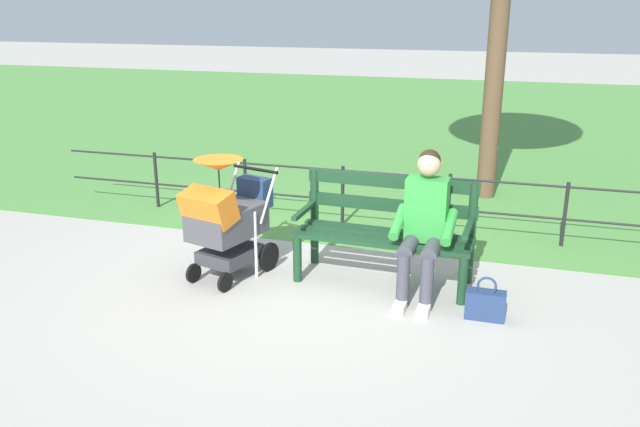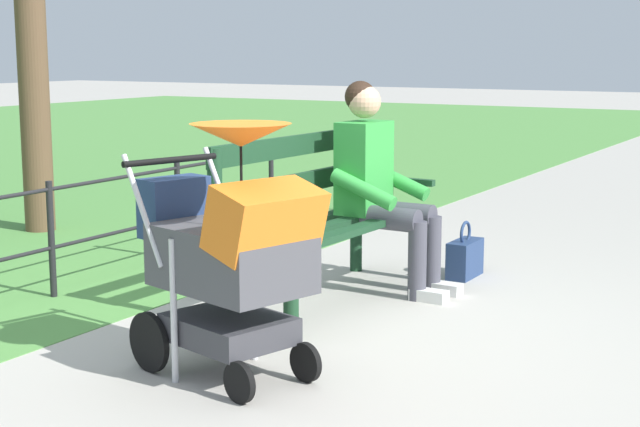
{
  "view_description": "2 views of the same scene",
  "coord_description": "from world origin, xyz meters",
  "px_view_note": "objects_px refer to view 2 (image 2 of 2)",
  "views": [
    {
      "loc": [
        -1.81,
        5.44,
        2.48
      ],
      "look_at": [
        -0.2,
        0.09,
        0.65
      ],
      "focal_mm": 36.57,
      "sensor_mm": 36.0,
      "label": 1
    },
    {
      "loc": [
        4.09,
        2.7,
        1.47
      ],
      "look_at": [
        -0.25,
        0.2,
        0.61
      ],
      "focal_mm": 54.52,
      "sensor_mm": 36.0,
      "label": 2
    }
  ],
  "objects_px": {
    "person_on_bench": "(379,180)",
    "handbag": "(465,258)",
    "park_bench": "(317,211)",
    "stroller": "(232,248)"
  },
  "relations": [
    {
      "from": "handbag",
      "to": "park_bench",
      "type": "bearing_deg",
      "value": -30.67
    },
    {
      "from": "park_bench",
      "to": "person_on_bench",
      "type": "bearing_deg",
      "value": 149.0
    },
    {
      "from": "person_on_bench",
      "to": "stroller",
      "type": "xyz_separation_m",
      "value": [
        1.78,
        0.16,
        -0.08
      ]
    },
    {
      "from": "person_on_bench",
      "to": "stroller",
      "type": "relative_size",
      "value": 1.11
    },
    {
      "from": "park_bench",
      "to": "person_on_bench",
      "type": "xyz_separation_m",
      "value": [
        -0.37,
        0.22,
        0.15
      ]
    },
    {
      "from": "park_bench",
      "to": "handbag",
      "type": "height_order",
      "value": "park_bench"
    },
    {
      "from": "person_on_bench",
      "to": "handbag",
      "type": "height_order",
      "value": "person_on_bench"
    },
    {
      "from": "park_bench",
      "to": "person_on_bench",
      "type": "height_order",
      "value": "person_on_bench"
    },
    {
      "from": "stroller",
      "to": "handbag",
      "type": "height_order",
      "value": "stroller"
    },
    {
      "from": "person_on_bench",
      "to": "handbag",
      "type": "relative_size",
      "value": 3.45
    }
  ]
}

